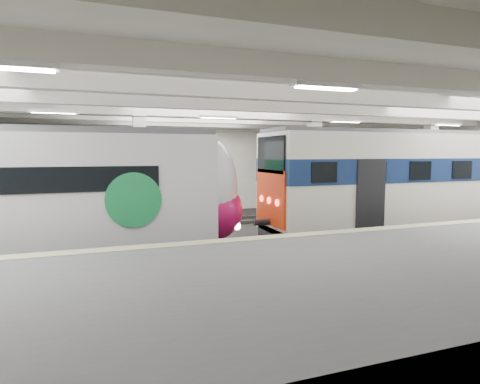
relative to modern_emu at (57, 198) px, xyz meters
name	(u,v)px	position (x,y,z in m)	size (l,w,h in m)	color
station_hall	(253,161)	(5.85, -1.74, 1.13)	(36.00, 24.00, 5.75)	black
modern_emu	(57,198)	(0.00, 0.00, 0.00)	(13.22, 2.73, 4.29)	silver
older_rer	(412,181)	(13.91, 0.00, 0.21)	(13.45, 2.97, 4.44)	white
far_train	(13,184)	(-2.15, 5.50, 0.11)	(13.48, 3.19, 4.30)	silver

